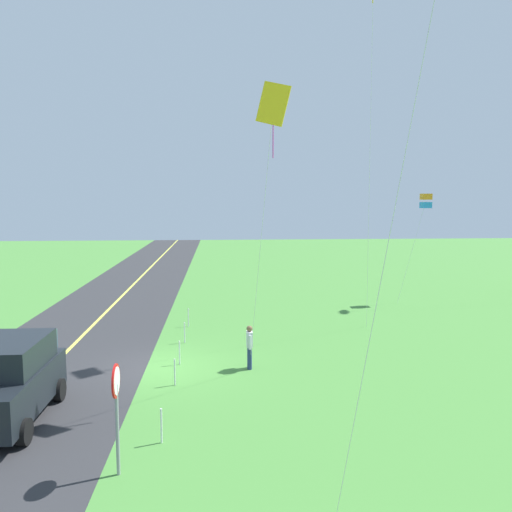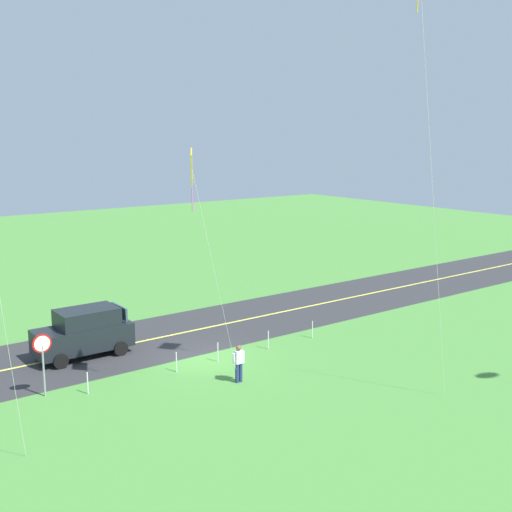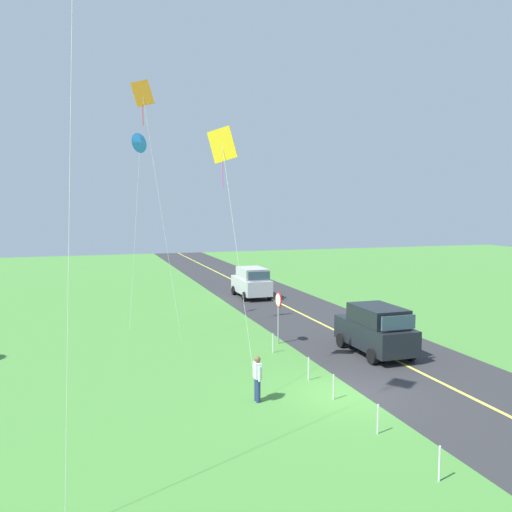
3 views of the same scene
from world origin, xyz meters
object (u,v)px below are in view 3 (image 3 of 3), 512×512
kite_red_low (223,149)px  kite_green_far (143,99)px  person_adult_near (257,377)px  kite_orange_near (140,143)px  car_suv_foreground (376,329)px  car_parked_east_far (251,282)px  stop_sign (278,307)px

kite_red_low → kite_green_far: size_ratio=0.74×
person_adult_near → kite_orange_near: bearing=-174.6°
kite_green_far → person_adult_near: bearing=-166.2°
person_adult_near → car_suv_foreground: bearing=113.5°
car_parked_east_far → kite_orange_near: kite_orange_near is taller
car_suv_foreground → car_parked_east_far: 16.13m
car_suv_foreground → kite_red_low: 10.84m
car_parked_east_far → kite_green_far: (-9.54, 8.68, 10.92)m
car_suv_foreground → person_adult_near: car_suv_foreground is taller
car_suv_foreground → car_parked_east_far: same height
stop_sign → kite_red_low: bearing=139.3°
car_suv_foreground → kite_green_far: size_ratio=0.34×
kite_red_low → person_adult_near: bearing=-166.8°
kite_red_low → kite_green_far: bearing=14.0°
stop_sign → kite_green_far: kite_green_far is taller
car_parked_east_far → person_adult_near: bearing=163.0°
stop_sign → kite_orange_near: size_ratio=0.24×
car_parked_east_far → kite_red_low: kite_red_low is taller
kite_green_far → kite_orange_near: size_ratio=1.21×
kite_green_far → kite_orange_near: kite_green_far is taller
car_parked_east_far → kite_green_far: size_ratio=0.34×
kite_green_far → kite_red_low: bearing=-166.0°
car_parked_east_far → car_suv_foreground: bearing=-177.0°
car_suv_foreground → kite_red_low: kite_red_low is taller
person_adult_near → kite_green_far: (10.45, 2.57, 11.21)m
car_suv_foreground → car_parked_east_far: (16.10, 0.84, 0.00)m
car_suv_foreground → kite_green_far: (6.57, 9.52, 10.92)m
person_adult_near → kite_red_low: 8.33m
kite_red_low → kite_green_far: (8.05, 2.01, 3.26)m
kite_orange_near → kite_red_low: bearing=-169.3°
car_suv_foreground → kite_green_far: bearing=55.4°
car_parked_east_far → person_adult_near: (-19.99, 6.11, -0.29)m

